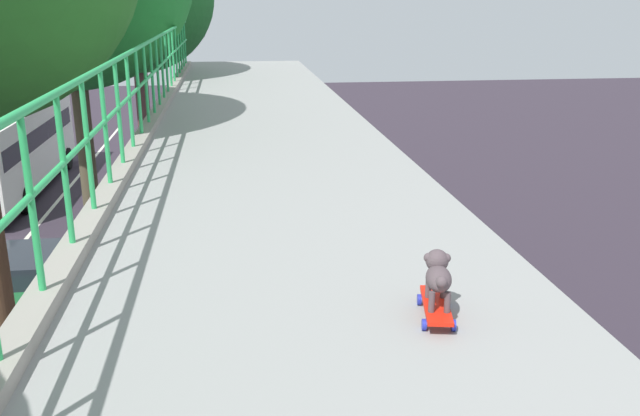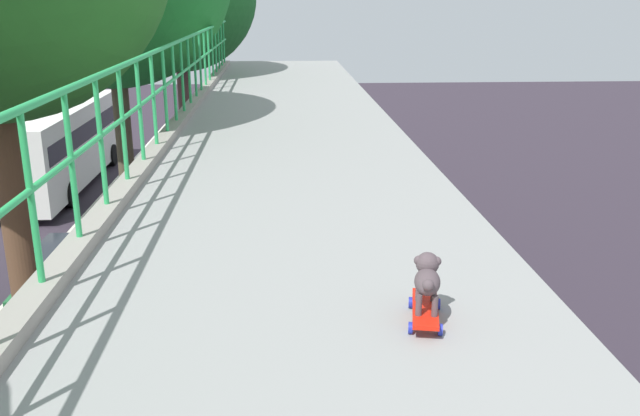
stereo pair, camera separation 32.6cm
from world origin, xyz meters
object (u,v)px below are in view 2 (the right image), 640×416
object	(u,v)px
car_green_seventh	(71,271)
toy_skateboard	(425,310)
city_bus	(58,142)
small_dog	(427,277)

from	to	relation	value
car_green_seventh	toy_skateboard	bearing A→B (deg)	-64.12
city_bus	small_dog	xyz separation A→B (m)	(9.71, -23.60, 3.98)
small_dog	city_bus	bearing A→B (deg)	112.36
car_green_seventh	toy_skateboard	distance (m)	15.12
city_bus	toy_skateboard	xyz separation A→B (m)	(9.70, -23.62, 3.78)
car_green_seventh	city_bus	size ratio (longest dim) A/B	0.42
small_dog	toy_skateboard	bearing A→B (deg)	-114.06
car_green_seventh	city_bus	world-z (taller)	city_bus
toy_skateboard	city_bus	bearing A→B (deg)	112.33
city_bus	toy_skateboard	world-z (taller)	toy_skateboard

